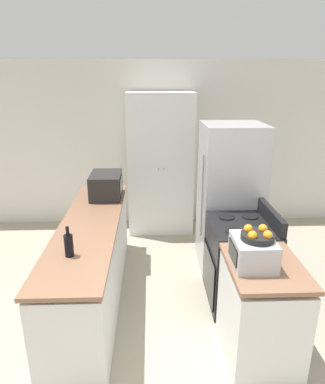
% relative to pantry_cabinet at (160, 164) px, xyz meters
% --- Properties ---
extents(wall_back, '(7.00, 0.06, 2.60)m').
position_rel_pantry_cabinet_xyz_m(wall_back, '(-0.02, 0.34, 0.23)').
color(wall_back, silver).
rests_on(wall_back, ground_plane).
extents(counter_left, '(0.60, 2.55, 0.91)m').
position_rel_pantry_cabinet_xyz_m(counter_left, '(-0.80, -1.83, -0.63)').
color(counter_left, silver).
rests_on(counter_left, ground_plane).
extents(counter_right, '(0.60, 0.78, 0.91)m').
position_rel_pantry_cabinet_xyz_m(counter_right, '(0.77, -2.72, -0.63)').
color(counter_right, silver).
rests_on(counter_right, ground_plane).
extents(pantry_cabinet, '(0.99, 0.60, 2.14)m').
position_rel_pantry_cabinet_xyz_m(pantry_cabinet, '(0.00, 0.00, 0.00)').
color(pantry_cabinet, white).
rests_on(pantry_cabinet, ground_plane).
extents(stove, '(0.66, 0.76, 1.07)m').
position_rel_pantry_cabinet_xyz_m(stove, '(0.79, -1.93, -0.61)').
color(stove, black).
rests_on(stove, ground_plane).
extents(refrigerator, '(0.75, 0.73, 1.83)m').
position_rel_pantry_cabinet_xyz_m(refrigerator, '(0.83, -1.14, -0.15)').
color(refrigerator, '#B7B7BC').
rests_on(refrigerator, ground_plane).
extents(microwave, '(0.38, 0.52, 0.30)m').
position_rel_pantry_cabinet_xyz_m(microwave, '(-0.71, -1.01, -0.01)').
color(microwave, black).
rests_on(microwave, counter_left).
extents(wine_bottle, '(0.08, 0.08, 0.27)m').
position_rel_pantry_cabinet_xyz_m(wine_bottle, '(-0.85, -2.52, -0.06)').
color(wine_bottle, black).
rests_on(wine_bottle, counter_left).
extents(toaster_oven, '(0.33, 0.37, 0.23)m').
position_rel_pantry_cabinet_xyz_m(toaster_oven, '(0.65, -2.72, -0.05)').
color(toaster_oven, '#B2B2B7').
rests_on(toaster_oven, counter_right).
extents(fruit_bowl, '(0.26, 0.26, 0.10)m').
position_rel_pantry_cabinet_xyz_m(fruit_bowl, '(0.67, -2.73, 0.11)').
color(fruit_bowl, black).
rests_on(fruit_bowl, toaster_oven).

